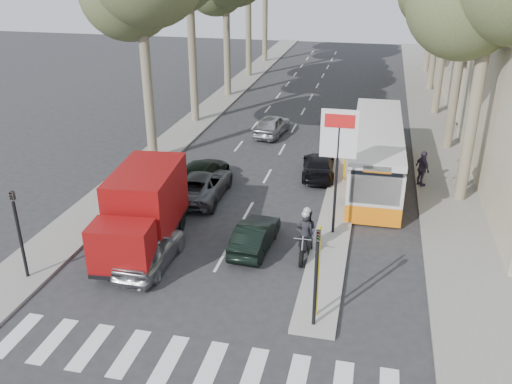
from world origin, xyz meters
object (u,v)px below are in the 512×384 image
at_px(silver_hatchback, 150,250).
at_px(red_truck, 143,210).
at_px(dark_hatchback, 255,235).
at_px(motorcycle, 305,233).
at_px(city_bus, 376,152).

height_order(silver_hatchback, red_truck, red_truck).
distance_m(dark_hatchback, motorcycle, 2.09).
bearing_deg(silver_hatchback, dark_hatchback, -147.99).
xyz_separation_m(dark_hatchback, motorcycle, (2.06, 0.12, 0.31)).
distance_m(silver_hatchback, dark_hatchback, 4.29).
relative_size(silver_hatchback, city_bus, 0.35).
relative_size(city_bus, motorcycle, 4.85).
height_order(silver_hatchback, motorcycle, motorcycle).
bearing_deg(motorcycle, dark_hatchback, -177.10).
bearing_deg(dark_hatchback, red_truck, 14.81).
relative_size(dark_hatchback, motorcycle, 1.56).
xyz_separation_m(red_truck, city_bus, (9.02, 9.57, -0.13)).
relative_size(silver_hatchback, red_truck, 0.65).
bearing_deg(dark_hatchback, city_bus, -114.41).
distance_m(silver_hatchback, red_truck, 1.86).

